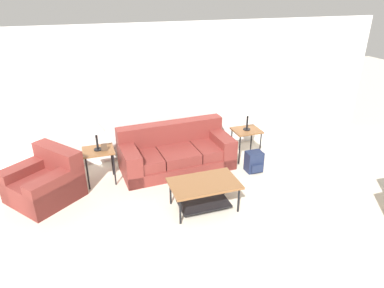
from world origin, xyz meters
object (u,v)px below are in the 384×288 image
Objects in this scene: side_table_left at (99,154)px; table_lamp_right at (248,108)px; coffee_table at (204,189)px; armchair at (46,182)px; table_lamp_left at (95,126)px; backpack at (254,162)px; side_table_right at (246,133)px; couch at (176,153)px.

side_table_left is 2.88m from table_lamp_right.
side_table_left is at bearing 137.62° from coffee_table.
table_lamp_left is (0.89, 0.23, 0.79)m from armchair.
side_table_left is 1.12× the size of table_lamp_right.
side_table_right is at bearing 81.50° from backpack.
table_lamp_left is at bearing 137.62° from coffee_table.
couch is at bearing 175.95° from side_table_right.
table_lamp_right reaches higher than armchair.
armchair is at bearing -176.53° from table_lamp_right.
couch is at bearing 8.06° from armchair.
table_lamp_left reaches higher than backpack.
armchair is at bearing -165.75° from table_lamp_left.
table_lamp_left reaches higher than armchair.
backpack is (-0.08, -0.52, -0.88)m from table_lamp_right.
backpack is at bearing -4.59° from armchair.
armchair is at bearing -171.94° from couch.
side_table_right reaches higher than backpack.
backpack is (-0.08, -0.52, -0.37)m from side_table_right.
coffee_table is 1.86× the size of table_lamp_left.
side_table_right is 1.12× the size of table_lamp_left.
armchair is 1.27× the size of coffee_table.
coffee_table is 2.05m from table_lamp_right.
table_lamp_left is 1.44× the size of backpack.
table_lamp_left is at bearing 169.35° from backpack.
side_table_right is 2.88m from table_lamp_left.
armchair is at bearing -176.53° from side_table_right.
backpack is at bearing 31.75° from coffee_table.
coffee_table is at bearing -136.19° from table_lamp_right.
backpack is at bearing -24.75° from couch.
side_table_right is 1.12× the size of table_lamp_right.
side_table_right is at bearing 43.81° from coffee_table.
side_table_left is 2.83m from side_table_right.
couch reaches higher than armchair.
table_lamp_left is at bearing 14.25° from armchair.
armchair reaches higher than coffee_table.
side_table_right reaches higher than coffee_table.
backpack is at bearing -98.50° from table_lamp_right.
side_table_left and side_table_right have the same top height.
side_table_right is at bearing 0.00° from side_table_left.
coffee_table is at bearing -88.47° from couch.
armchair is 2.13× the size of side_table_left.
coffee_table is 1.92m from side_table_right.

